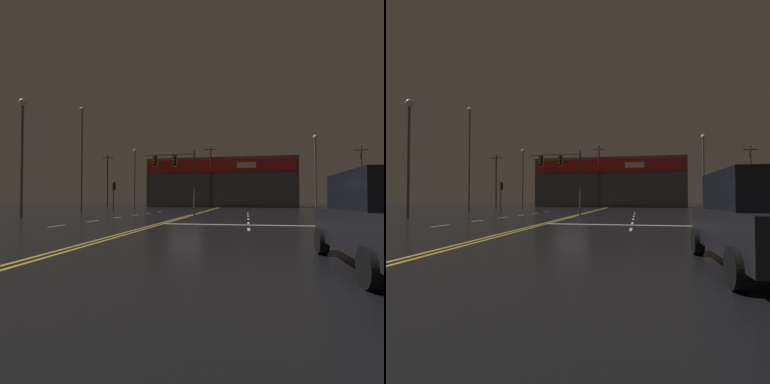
% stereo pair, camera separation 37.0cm
% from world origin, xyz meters
% --- Properties ---
extents(ground_plane, '(200.00, 200.00, 0.00)m').
position_xyz_m(ground_plane, '(0.00, 0.00, 0.00)').
color(ground_plane, black).
extents(road_markings, '(14.19, 60.00, 0.01)m').
position_xyz_m(road_markings, '(0.87, -1.22, 0.00)').
color(road_markings, gold).
rests_on(road_markings, ground).
extents(traffic_signal_median, '(4.28, 0.36, 5.41)m').
position_xyz_m(traffic_signal_median, '(-1.32, 1.62, 4.12)').
color(traffic_signal_median, '#38383D').
rests_on(traffic_signal_median, ground).
extents(traffic_signal_corner_northwest, '(0.42, 0.36, 3.47)m').
position_xyz_m(traffic_signal_corner_northwest, '(-10.82, 10.44, 2.55)').
color(traffic_signal_corner_northwest, '#38383D').
rests_on(traffic_signal_corner_northwest, ground).
extents(streetlight_near_left, '(0.56, 0.56, 8.82)m').
position_xyz_m(streetlight_near_left, '(-11.62, -3.34, 5.68)').
color(streetlight_near_left, '#59595E').
rests_on(streetlight_near_left, ground).
extents(streetlight_near_right, '(0.56, 0.56, 9.19)m').
position_xyz_m(streetlight_near_right, '(-12.41, 21.18, 5.89)').
color(streetlight_near_right, '#59595E').
rests_on(streetlight_near_right, ground).
extents(streetlight_median_approach, '(0.56, 0.56, 9.47)m').
position_xyz_m(streetlight_median_approach, '(13.12, 16.70, 6.04)').
color(streetlight_median_approach, '#59595E').
rests_on(streetlight_median_approach, ground).
extents(streetlight_far_left, '(0.56, 0.56, 11.87)m').
position_xyz_m(streetlight_far_left, '(-13.71, 8.27, 7.35)').
color(streetlight_far_left, '#59595E').
rests_on(streetlight_far_left, ground).
extents(building_backdrop, '(26.39, 10.23, 8.78)m').
position_xyz_m(building_backdrop, '(0.00, 34.00, 4.40)').
color(building_backdrop, '#4C4C51').
rests_on(building_backdrop, ground).
extents(utility_pole_row, '(45.55, 0.26, 10.70)m').
position_xyz_m(utility_pole_row, '(0.20, 28.89, 5.25)').
color(utility_pole_row, '#4C3828').
rests_on(utility_pole_row, ground).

